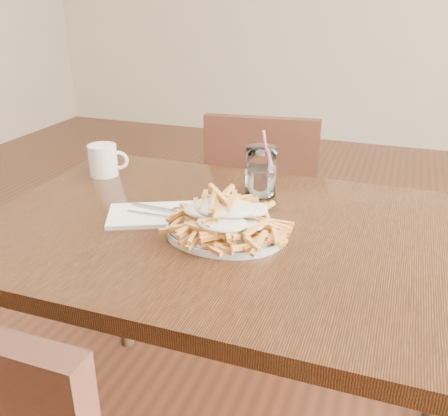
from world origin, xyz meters
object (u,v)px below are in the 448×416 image
at_px(chair_far, 263,207).
at_px(fries_plate, 224,233).
at_px(loaded_fries, 224,213).
at_px(coffee_mug, 104,160).
at_px(table, 234,256).
at_px(water_glass, 261,174).

bearing_deg(chair_far, fries_plate, -81.12).
bearing_deg(loaded_fries, coffee_mug, 150.98).
relative_size(table, fries_plate, 4.08).
height_order(table, loaded_fries, loaded_fries).
xyz_separation_m(table, fries_plate, (-0.00, -0.06, 0.09)).
bearing_deg(table, loaded_fries, -94.75).
xyz_separation_m(table, water_glass, (0.00, 0.22, 0.14)).
bearing_deg(chair_far, loaded_fries, -81.12).
bearing_deg(water_glass, table, -90.41).
relative_size(table, chair_far, 1.39).
bearing_deg(table, coffee_mug, 156.62).
height_order(chair_far, coffee_mug, chair_far).
bearing_deg(fries_plate, loaded_fries, 0.00).
bearing_deg(chair_far, table, -80.07).
distance_m(table, water_glass, 0.25).
distance_m(fries_plate, loaded_fries, 0.05).
relative_size(loaded_fries, water_glass, 1.55).
bearing_deg(coffee_mug, table, -23.38).
distance_m(fries_plate, water_glass, 0.28).
bearing_deg(fries_plate, table, 85.25).
bearing_deg(fries_plate, water_glass, 88.70).
relative_size(fries_plate, water_glass, 1.64).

